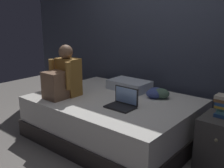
{
  "coord_description": "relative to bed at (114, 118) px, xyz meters",
  "views": [
    {
      "loc": [
        1.79,
        -2.11,
        1.55
      ],
      "look_at": [
        -0.06,
        0.1,
        0.78
      ],
      "focal_mm": 41.9,
      "sensor_mm": 36.0,
      "label": 1
    }
  ],
  "objects": [
    {
      "name": "ground_plane",
      "position": [
        0.2,
        -0.3,
        -0.26
      ],
      "size": [
        8.0,
        8.0,
        0.0
      ],
      "primitive_type": "plane",
      "color": "gray"
    },
    {
      "name": "wall_back",
      "position": [
        0.2,
        0.9,
        1.09
      ],
      "size": [
        5.6,
        0.1,
        2.7
      ],
      "primitive_type": "cube",
      "color": "#383D4C",
      "rests_on": "ground_plane"
    },
    {
      "name": "bed",
      "position": [
        0.0,
        0.0,
        0.0
      ],
      "size": [
        2.0,
        1.5,
        0.53
      ],
      "color": "#332D2B",
      "rests_on": "ground_plane"
    },
    {
      "name": "nightstand",
      "position": [
        1.3,
        0.18,
        0.01
      ],
      "size": [
        0.44,
        0.46,
        0.55
      ],
      "color": "#474442",
      "rests_on": "ground_plane"
    },
    {
      "name": "person_sitting",
      "position": [
        -0.55,
        -0.34,
        0.52
      ],
      "size": [
        0.39,
        0.44,
        0.66
      ],
      "color": "olive",
      "rests_on": "bed"
    },
    {
      "name": "laptop",
      "position": [
        0.28,
        -0.18,
        0.32
      ],
      "size": [
        0.32,
        0.23,
        0.22
      ],
      "color": "black",
      "rests_on": "bed"
    },
    {
      "name": "pillow",
      "position": [
        -0.08,
        0.45,
        0.33
      ],
      "size": [
        0.56,
        0.36,
        0.13
      ],
      "primitive_type": "cube",
      "color": "silver",
      "rests_on": "bed"
    },
    {
      "name": "clothes_pile",
      "position": [
        0.41,
        0.38,
        0.33
      ],
      "size": [
        0.29,
        0.25,
        0.12
      ],
      "color": "#4C6B56",
      "rests_on": "bed"
    }
  ]
}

